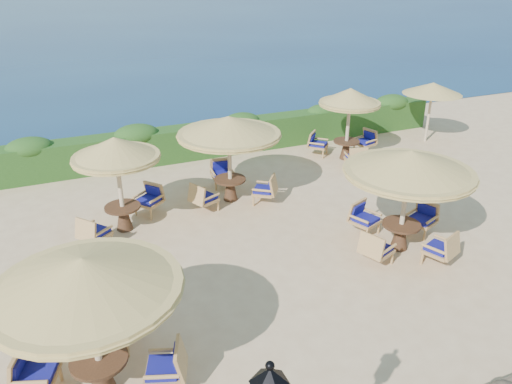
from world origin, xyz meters
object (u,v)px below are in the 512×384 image
(cafe_set_2, at_px, (117,165))
(cafe_set_3, at_px, (229,139))
(extra_parasol, at_px, (433,89))
(cafe_set_1, at_px, (408,180))
(cafe_set_4, at_px, (349,113))
(cafe_set_0, at_px, (89,301))

(cafe_set_2, bearing_deg, cafe_set_3, 10.49)
(extra_parasol, relative_size, cafe_set_1, 0.76)
(cafe_set_3, distance_m, cafe_set_4, 5.43)
(cafe_set_3, bearing_deg, cafe_set_0, -126.86)
(cafe_set_0, distance_m, cafe_set_2, 5.77)
(extra_parasol, bearing_deg, cafe_set_3, -167.67)
(cafe_set_3, relative_size, cafe_set_4, 1.15)
(extra_parasol, relative_size, cafe_set_0, 0.79)
(extra_parasol, bearing_deg, cafe_set_4, -174.06)
(extra_parasol, relative_size, cafe_set_2, 0.91)
(cafe_set_4, bearing_deg, cafe_set_3, -162.81)
(cafe_set_3, xyz_separation_m, cafe_set_4, (5.19, 1.60, -0.23))
(cafe_set_0, bearing_deg, cafe_set_1, 13.48)
(cafe_set_2, bearing_deg, cafe_set_1, -31.12)
(extra_parasol, relative_size, cafe_set_4, 0.90)
(cafe_set_0, xyz_separation_m, cafe_set_2, (1.34, 5.62, 0.01))
(cafe_set_4, bearing_deg, cafe_set_2, -165.38)
(cafe_set_1, bearing_deg, cafe_set_2, 148.88)
(extra_parasol, height_order, cafe_set_3, cafe_set_3)
(cafe_set_0, distance_m, cafe_set_1, 7.83)
(cafe_set_3, bearing_deg, cafe_set_1, -56.25)
(cafe_set_1, relative_size, cafe_set_3, 1.03)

